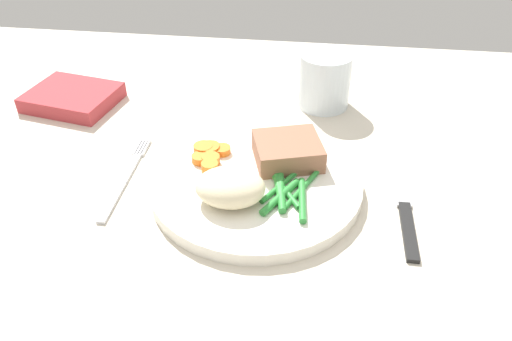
# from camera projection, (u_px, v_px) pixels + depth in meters

# --- Properties ---
(dining_table) EXTENTS (1.20, 0.90, 0.02)m
(dining_table) POSITION_uv_depth(u_px,v_px,m) (268.00, 196.00, 0.61)
(dining_table) COLOR beige
(dining_table) RESTS_ON ground
(dinner_plate) EXTENTS (0.25, 0.25, 0.02)m
(dinner_plate) POSITION_uv_depth(u_px,v_px,m) (256.00, 183.00, 0.60)
(dinner_plate) COLOR white
(dinner_plate) RESTS_ON dining_table
(meat_portion) EXTENTS (0.09, 0.09, 0.03)m
(meat_portion) POSITION_uv_depth(u_px,v_px,m) (288.00, 151.00, 0.61)
(meat_portion) COLOR #936047
(meat_portion) RESTS_ON dinner_plate
(mashed_potatoes) EXTENTS (0.08, 0.06, 0.04)m
(mashed_potatoes) POSITION_uv_depth(u_px,v_px,m) (230.00, 187.00, 0.55)
(mashed_potatoes) COLOR beige
(mashed_potatoes) RESTS_ON dinner_plate
(carrot_slices) EXTENTS (0.05, 0.06, 0.01)m
(carrot_slices) POSITION_uv_depth(u_px,v_px,m) (209.00, 154.00, 0.62)
(carrot_slices) COLOR orange
(carrot_slices) RESTS_ON dinner_plate
(green_beans) EXTENTS (0.07, 0.10, 0.01)m
(green_beans) POSITION_uv_depth(u_px,v_px,m) (286.00, 191.00, 0.57)
(green_beans) COLOR #2D8C38
(green_beans) RESTS_ON dinner_plate
(fork) EXTENTS (0.01, 0.17, 0.00)m
(fork) POSITION_uv_depth(u_px,v_px,m) (125.00, 177.00, 0.62)
(fork) COLOR silver
(fork) RESTS_ON dining_table
(knife) EXTENTS (0.02, 0.21, 0.01)m
(knife) POSITION_uv_depth(u_px,v_px,m) (403.00, 200.00, 0.58)
(knife) COLOR black
(knife) RESTS_ON dining_table
(water_glass) EXTENTS (0.08, 0.08, 0.08)m
(water_glass) POSITION_uv_depth(u_px,v_px,m) (324.00, 83.00, 0.74)
(water_glass) COLOR silver
(water_glass) RESTS_ON dining_table
(napkin) EXTENTS (0.14, 0.12, 0.02)m
(napkin) POSITION_uv_depth(u_px,v_px,m) (73.00, 97.00, 0.76)
(napkin) COLOR #B2383D
(napkin) RESTS_ON dining_table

